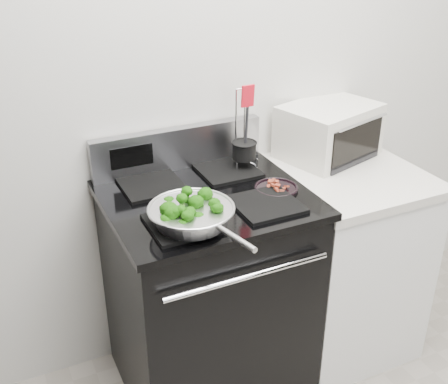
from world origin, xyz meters
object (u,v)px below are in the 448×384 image
bacon_plate (276,186)px  toaster_oven (329,131)px  gas_range (208,291)px  utensil_holder (244,155)px  skillet (192,215)px

bacon_plate → toaster_oven: toaster_oven is taller
gas_range → utensil_holder: utensil_holder is taller
gas_range → toaster_oven: (0.70, 0.19, 0.55)m
skillet → bacon_plate: (0.42, 0.13, -0.03)m
utensil_holder → gas_range: bearing=-149.0°
bacon_plate → toaster_oven: 0.51m
bacon_plate → utensil_holder: size_ratio=0.47×
gas_range → utensil_holder: (0.25, 0.16, 0.53)m
utensil_holder → toaster_oven: bearing=1.3°
skillet → toaster_oven: bearing=11.4°
bacon_plate → utensil_holder: (-0.03, 0.23, 0.05)m
utensil_holder → toaster_oven: 0.45m
bacon_plate → toaster_oven: (0.43, 0.26, 0.07)m
utensil_holder → toaster_oven: utensil_holder is taller
gas_range → utensil_holder: 0.61m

